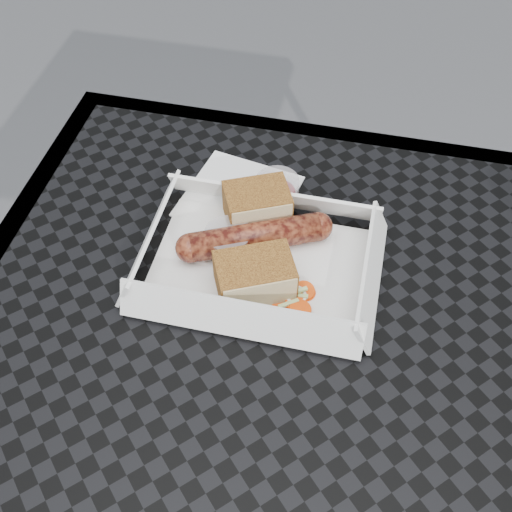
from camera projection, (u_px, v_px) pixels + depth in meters
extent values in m
cube|color=black|center=(332.00, 419.00, 0.58)|extent=(0.80, 0.80, 0.01)
cube|color=black|center=(376.00, 148.00, 0.83)|extent=(0.80, 0.03, 0.03)
cylinder|color=black|center=(146.00, 291.00, 1.13)|extent=(0.03, 0.03, 0.73)
cube|color=white|center=(258.00, 266.00, 0.68)|extent=(0.22, 0.15, 0.00)
cylinder|color=brown|center=(255.00, 237.00, 0.68)|extent=(0.14, 0.09, 0.03)
sphere|color=brown|center=(318.00, 227.00, 0.69)|extent=(0.03, 0.03, 0.03)
sphere|color=brown|center=(190.00, 248.00, 0.67)|extent=(0.03, 0.03, 0.03)
cube|color=brown|center=(257.00, 205.00, 0.70)|extent=(0.08, 0.07, 0.04)
cube|color=brown|center=(255.00, 276.00, 0.64)|extent=(0.09, 0.08, 0.04)
cylinder|color=#E54409|center=(294.00, 296.00, 0.65)|extent=(0.02, 0.02, 0.00)
torus|color=white|center=(300.00, 302.00, 0.65)|extent=(0.02, 0.02, 0.00)
cube|color=#B2D17F|center=(305.00, 296.00, 0.65)|extent=(0.02, 0.02, 0.00)
cube|color=white|center=(239.00, 196.00, 0.75)|extent=(0.14, 0.14, 0.00)
cylinder|color=maroon|center=(277.00, 190.00, 0.74)|extent=(0.05, 0.05, 0.03)
cylinder|color=silver|center=(228.00, 242.00, 0.69)|extent=(0.05, 0.05, 0.03)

